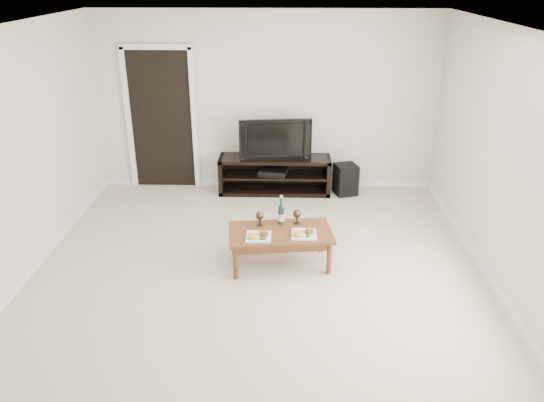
{
  "coord_description": "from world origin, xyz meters",
  "views": [
    {
      "loc": [
        0.3,
        -4.88,
        3.09
      ],
      "look_at": [
        0.15,
        0.56,
        0.7
      ],
      "focal_mm": 35.0,
      "sensor_mm": 36.0,
      "label": 1
    }
  ],
  "objects": [
    {
      "name": "coffee_table",
      "position": [
        0.24,
        0.36,
        0.21
      ],
      "size": [
        1.21,
        0.76,
        0.42
      ],
      "primitive_type": "cube",
      "rotation": [
        0.0,
        0.0,
        0.12
      ],
      "color": "brown",
      "rests_on": "ground"
    },
    {
      "name": "back_wall",
      "position": [
        0.0,
        2.77,
        1.3
      ],
      "size": [
        5.0,
        0.04,
        2.6
      ],
      "primitive_type": "cube",
      "color": "silver",
      "rests_on": "ground"
    },
    {
      "name": "goblet_right",
      "position": [
        0.43,
        0.56,
        0.51
      ],
      "size": [
        0.09,
        0.09,
        0.17
      ],
      "primitive_type": null,
      "color": "#39301F",
      "rests_on": "coffee_table"
    },
    {
      "name": "media_console",
      "position": [
        0.13,
        2.5,
        0.28
      ],
      "size": [
        1.64,
        0.45,
        0.55
      ],
      "primitive_type": "cube",
      "color": "black",
      "rests_on": "ground"
    },
    {
      "name": "av_receiver",
      "position": [
        0.11,
        2.48,
        0.33
      ],
      "size": [
        0.44,
        0.36,
        0.08
      ],
      "primitive_type": "cube",
      "rotation": [
        0.0,
        0.0,
        -0.16
      ],
      "color": "black",
      "rests_on": "media_console"
    },
    {
      "name": "doorway",
      "position": [
        -1.55,
        2.73,
        1.02
      ],
      "size": [
        0.9,
        0.02,
        2.05
      ],
      "primitive_type": "cube",
      "color": "black",
      "rests_on": "ground"
    },
    {
      "name": "plate_left",
      "position": [
        0.01,
        0.2,
        0.45
      ],
      "size": [
        0.27,
        0.27,
        0.07
      ],
      "primitive_type": "cube",
      "color": "white",
      "rests_on": "coffee_table"
    },
    {
      "name": "floor",
      "position": [
        0.0,
        0.0,
        0.0
      ],
      "size": [
        5.5,
        5.5,
        0.0
      ],
      "primitive_type": "plane",
      "color": "#BEB199",
      "rests_on": "ground"
    },
    {
      "name": "plate_right",
      "position": [
        0.5,
        0.28,
        0.45
      ],
      "size": [
        0.27,
        0.27,
        0.07
      ],
      "primitive_type": "cube",
      "color": "white",
      "rests_on": "coffee_table"
    },
    {
      "name": "television",
      "position": [
        0.13,
        2.5,
        0.85
      ],
      "size": [
        1.05,
        0.26,
        0.6
      ],
      "primitive_type": "imported",
      "rotation": [
        0.0,
        0.0,
        0.11
      ],
      "color": "black",
      "rests_on": "media_console"
    },
    {
      "name": "wine_bottle",
      "position": [
        0.25,
        0.55,
        0.59
      ],
      "size": [
        0.07,
        0.07,
        0.35
      ],
      "primitive_type": "cylinder",
      "color": "#0E351D",
      "rests_on": "coffee_table"
    },
    {
      "name": "subwoofer",
      "position": [
        1.19,
        2.46,
        0.23
      ],
      "size": [
        0.38,
        0.38,
        0.45
      ],
      "primitive_type": "cube",
      "rotation": [
        0.0,
        0.0,
        0.29
      ],
      "color": "black",
      "rests_on": "ground"
    },
    {
      "name": "ceiling",
      "position": [
        0.0,
        0.0,
        2.62
      ],
      "size": [
        5.0,
        5.5,
        0.04
      ],
      "primitive_type": "cube",
      "color": "white",
      "rests_on": "back_wall"
    },
    {
      "name": "goblet_left",
      "position": [
        0.01,
        0.5,
        0.51
      ],
      "size": [
        0.09,
        0.09,
        0.17
      ],
      "primitive_type": null,
      "color": "#39301F",
      "rests_on": "coffee_table"
    }
  ]
}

